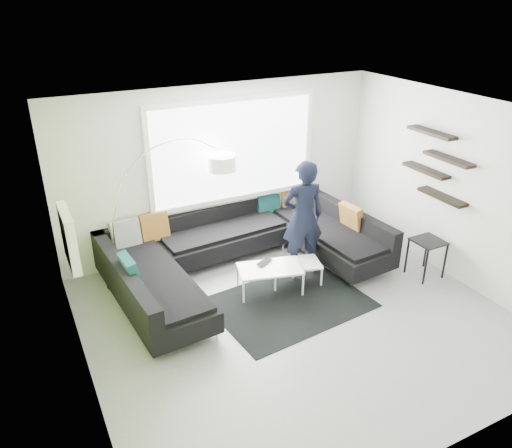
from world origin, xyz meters
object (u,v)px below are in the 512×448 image
at_px(laptop, 267,263).
at_px(person, 303,217).
at_px(side_table, 426,258).
at_px(sectional_sofa, 247,253).
at_px(arc_lamp, 112,223).
at_px(coffee_table, 282,275).

bearing_deg(laptop, person, -11.96).
distance_m(side_table, person, 2.03).
bearing_deg(sectional_sofa, side_table, -31.68).
xyz_separation_m(side_table, laptop, (-2.37, 0.85, 0.10)).
xyz_separation_m(side_table, person, (-1.62, 1.07, 0.61)).
bearing_deg(side_table, sectional_sofa, 152.60).
bearing_deg(arc_lamp, sectional_sofa, -15.26).
relative_size(arc_lamp, laptop, 6.15).
bearing_deg(person, arc_lamp, -4.30).
height_order(coffee_table, arc_lamp, arc_lamp).
distance_m(sectional_sofa, person, 1.03).
xyz_separation_m(sectional_sofa, side_table, (2.48, -1.29, -0.08)).
distance_m(arc_lamp, side_table, 4.80).
bearing_deg(person, sectional_sofa, -2.97).
distance_m(sectional_sofa, coffee_table, 0.67).
height_order(sectional_sofa, person, person).
distance_m(coffee_table, arc_lamp, 2.62).
relative_size(arc_lamp, person, 1.18).
bearing_deg(coffee_table, laptop, 168.33).
bearing_deg(laptop, arc_lamp, 125.17).
relative_size(coffee_table, side_table, 1.95).
bearing_deg(person, side_table, 158.07).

